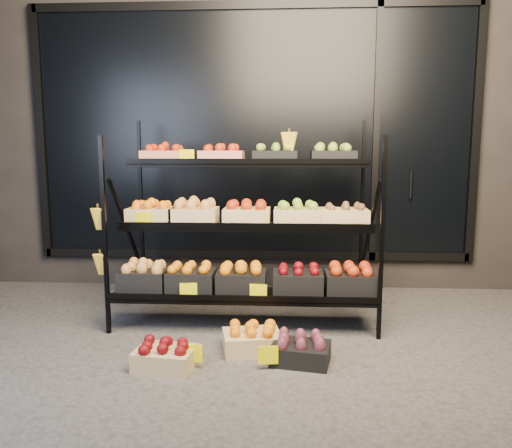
{
  "coord_description": "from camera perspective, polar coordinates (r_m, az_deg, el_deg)",
  "views": [
    {
      "loc": [
        0.32,
        -3.42,
        1.4
      ],
      "look_at": [
        0.09,
        0.55,
        0.8
      ],
      "focal_mm": 35.0,
      "sensor_mm": 36.0,
      "label": 1
    }
  ],
  "objects": [
    {
      "name": "tag_floor_b",
      "position": [
        3.31,
        1.39,
        -15.39
      ],
      "size": [
        0.13,
        0.01,
        0.12
      ],
      "primitive_type": "cube",
      "color": "#E8D900",
      "rests_on": "ground"
    },
    {
      "name": "floor_crate_left",
      "position": [
        3.37,
        -10.35,
        -14.47
      ],
      "size": [
        0.41,
        0.33,
        0.19
      ],
      "rotation": [
        0.0,
        0.0,
        -0.15
      ],
      "color": "tan",
      "rests_on": "ground"
    },
    {
      "name": "tag_floor_a",
      "position": [
        3.36,
        -7.29,
        -15.08
      ],
      "size": [
        0.13,
        0.01,
        0.12
      ],
      "primitive_type": "cube",
      "color": "#E8D900",
      "rests_on": "ground"
    },
    {
      "name": "display_rack",
      "position": [
        4.08,
        -1.33,
        -0.13
      ],
      "size": [
        2.18,
        1.02,
        1.66
      ],
      "color": "black",
      "rests_on": "ground"
    },
    {
      "name": "floor_crate_midright",
      "position": [
        3.57,
        -0.47,
        -12.92
      ],
      "size": [
        0.44,
        0.36,
        0.2
      ],
      "rotation": [
        0.0,
        0.0,
        0.2
      ],
      "color": "tan",
      "rests_on": "ground"
    },
    {
      "name": "floor_crate_right",
      "position": [
        3.41,
        5.13,
        -14.09
      ],
      "size": [
        0.42,
        0.34,
        0.19
      ],
      "rotation": [
        0.0,
        0.0,
        -0.19
      ],
      "color": "black",
      "rests_on": "ground"
    },
    {
      "name": "building",
      "position": [
        6.03,
        0.28,
        11.81
      ],
      "size": [
        6.0,
        2.08,
        3.5
      ],
      "color": "#2D2826",
      "rests_on": "ground"
    },
    {
      "name": "ground",
      "position": [
        3.71,
        -1.9,
        -13.66
      ],
      "size": [
        24.0,
        24.0,
        0.0
      ],
      "primitive_type": "plane",
      "color": "#514F4C",
      "rests_on": "ground"
    }
  ]
}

